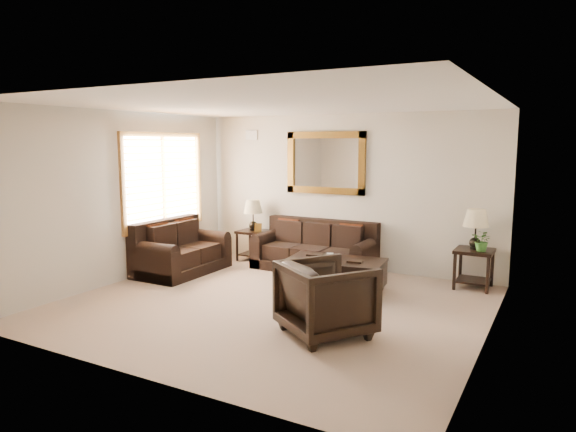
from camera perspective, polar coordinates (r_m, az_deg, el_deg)
The scene contains 11 objects.
room at distance 6.84m, azimuth -1.81°, elevation 1.00°, with size 5.51×5.01×2.71m.
window at distance 9.15m, azimuth -13.63°, elevation 3.82°, with size 0.07×1.96×1.66m.
mirror at distance 9.15m, azimuth 4.16°, elevation 5.91°, with size 1.50×0.06×1.10m.
air_vent at distance 9.90m, azimuth -4.06°, elevation 8.96°, with size 0.25×0.02×0.18m, color #999999.
sofa at distance 9.00m, azimuth 3.06°, elevation -4.01°, with size 2.09×0.90×0.86m.
loveseat at distance 8.99m, azimuth -11.99°, elevation -4.05°, with size 0.95×1.60×0.90m.
end_table_left at distance 9.67m, azimuth -3.89°, elevation -0.55°, with size 0.52×0.52×1.14m.
end_table_right at distance 8.24m, azimuth 20.09°, elevation -2.20°, with size 0.55×0.55×1.21m.
coffee_table at distance 7.74m, azimuth 5.35°, elevation -6.12°, with size 1.50×0.92×0.60m.
armchair at distance 5.95m, azimuth 4.28°, elevation -8.73°, with size 0.92×0.86×0.95m, color black.
potted_plant at distance 8.14m, azimuth 20.79°, elevation -2.83°, with size 0.29×0.32×0.25m, color #2B5A1F.
Camera 1 is at (3.45, -5.85, 2.19)m, focal length 32.00 mm.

